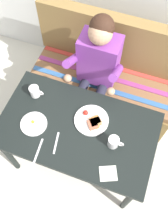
{
  "coord_description": "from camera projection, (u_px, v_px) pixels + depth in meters",
  "views": [
    {
      "loc": [
        0.32,
        -0.73,
        2.47
      ],
      "look_at": [
        0.0,
        0.15,
        0.72
      ],
      "focal_mm": 40.52,
      "sensor_mm": 36.0,
      "label": 1
    }
  ],
  "objects": [
    {
      "name": "table",
      "position": [
        77.0,
        132.0,
        1.98
      ],
      "size": [
        1.2,
        0.7,
        0.73
      ],
      "color": "black",
      "rests_on": "ground"
    },
    {
      "name": "knife",
      "position": [
        38.0,
        151.0,
        1.82
      ],
      "size": [
        0.03,
        0.2,
        0.0
      ],
      "primitive_type": "cube",
      "rotation": [
        0.0,
        0.0,
        0.09
      ],
      "color": "silver",
      "rests_on": "table"
    },
    {
      "name": "person",
      "position": [
        96.0,
        67.0,
        2.17
      ],
      "size": [
        0.45,
        0.61,
        1.21
      ],
      "color": "#7A368E",
      "rests_on": "ground"
    },
    {
      "name": "plate_breakfast",
      "position": [
        92.0,
        121.0,
        1.92
      ],
      "size": [
        0.26,
        0.26,
        0.05
      ],
      "color": "white",
      "rests_on": "table"
    },
    {
      "name": "coffee_mug_second",
      "position": [
        114.0,
        142.0,
        1.8
      ],
      "size": [
        0.12,
        0.08,
        0.09
      ],
      "color": "white",
      "rests_on": "table"
    },
    {
      "name": "plate_eggs",
      "position": [
        34.0,
        124.0,
        1.91
      ],
      "size": [
        0.2,
        0.2,
        0.04
      ],
      "color": "white",
      "rests_on": "table"
    },
    {
      "name": "fork",
      "position": [
        56.0,
        143.0,
        1.85
      ],
      "size": [
        0.05,
        0.17,
        0.0
      ],
      "primitive_type": "cube",
      "rotation": [
        0.0,
        0.0,
        0.19
      ],
      "color": "silver",
      "rests_on": "table"
    },
    {
      "name": "couch",
      "position": [
        105.0,
        81.0,
        2.6
      ],
      "size": [
        1.44,
        0.56,
        1.0
      ],
      "color": "olive",
      "rests_on": "ground"
    },
    {
      "name": "coffee_mug",
      "position": [
        35.0,
        91.0,
        2.01
      ],
      "size": [
        0.12,
        0.08,
        0.09
      ],
      "color": "white",
      "rests_on": "table"
    },
    {
      "name": "napkin",
      "position": [
        108.0,
        174.0,
        1.74
      ],
      "size": [
        0.15,
        0.15,
        0.01
      ],
      "primitive_type": "cube",
      "rotation": [
        0.0,
        0.0,
        0.42
      ],
      "color": "silver",
      "rests_on": "table"
    },
    {
      "name": "ground_plane",
      "position": [
        79.0,
        158.0,
        2.55
      ],
      "size": [
        8.0,
        8.0,
        0.0
      ],
      "primitive_type": "plane",
      "color": "beige"
    }
  ]
}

